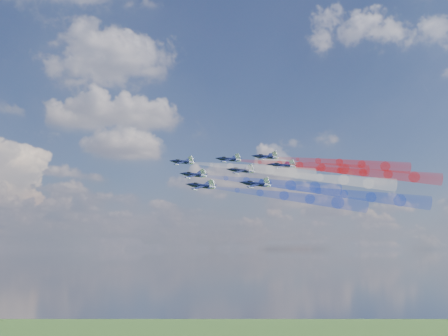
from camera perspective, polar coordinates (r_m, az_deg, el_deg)
name	(u,v)px	position (r m, az deg, el deg)	size (l,w,h in m)	color
jet_lead	(182,162)	(191.76, -4.28, 0.63)	(8.90, 11.12, 2.97)	black
trail_lead	(250,168)	(176.30, 2.65, -0.01)	(3.71, 44.50, 3.71)	white
jet_inner_left	(194,175)	(177.79, -3.10, -0.70)	(8.90, 11.12, 2.97)	black
trail_inner_left	(268,183)	(162.98, 4.53, -1.52)	(3.71, 44.50, 3.71)	#1736C9
jet_inner_right	(229,159)	(192.04, 0.51, 0.90)	(8.90, 11.12, 2.97)	black
trail_inner_right	(300,165)	(178.55, 7.78, 0.28)	(3.71, 44.50, 3.71)	red
jet_outer_left	(201,186)	(161.55, -2.33, -1.84)	(8.90, 11.12, 2.97)	black
trail_outer_left	(284,196)	(147.27, 6.21, -2.86)	(3.71, 44.50, 3.71)	#1736C9
jet_center_third	(241,170)	(177.73, 1.77, -0.24)	(8.90, 11.12, 2.97)	black
trail_center_third	(319,178)	(164.95, 9.77, -1.01)	(3.71, 44.50, 3.71)	white
jet_outer_right	(266,157)	(193.55, 4.30, 1.15)	(8.90, 11.12, 2.97)	black
trail_outer_right	(339,163)	(181.67, 11.74, 0.55)	(3.71, 44.50, 3.71)	red
jet_rear_left	(256,184)	(162.78, 3.29, -1.64)	(8.90, 11.12, 2.97)	black
trail_rear_left	(344,194)	(150.89, 12.18, -2.58)	(3.71, 44.50, 3.71)	#1736C9
jet_rear_right	(282,166)	(180.67, 5.98, 0.25)	(8.90, 11.12, 2.97)	black
trail_rear_right	(363,173)	(169.69, 14.08, -0.46)	(3.71, 44.50, 3.71)	red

